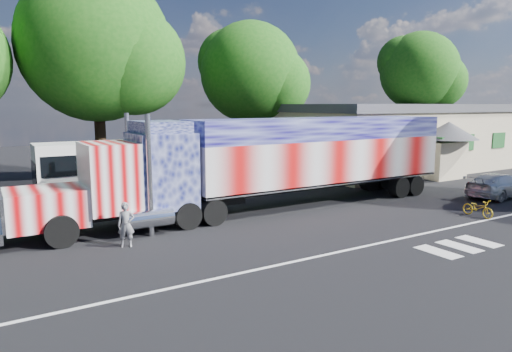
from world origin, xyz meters
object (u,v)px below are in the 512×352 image
bicycle (478,208)px  tree_far_ne (421,72)px  semi_truck (277,160)px  tree_n_mid (99,47)px  tree_ne_a (252,73)px  parked_car (499,185)px  coach_bus (144,168)px  woman (126,225)px

bicycle → tree_far_ne: bearing=48.4°
semi_truck → bicycle: (7.06, -6.22, -2.06)m
tree_n_mid → semi_truck: bearing=-65.6°
bicycle → tree_ne_a: (-0.58, 19.52, 7.22)m
parked_car → tree_far_ne: (12.76, 16.26, 7.67)m
coach_bus → bicycle: 17.14m
tree_far_ne → tree_ne_a: size_ratio=1.05×
woman → tree_n_mid: tree_n_mid is taller
parked_car → tree_ne_a: 19.59m
bicycle → tree_n_mid: (-12.60, 18.42, 8.35)m
woman → tree_n_mid: 16.75m
semi_truck → coach_bus: semi_truck is taller
semi_truck → coach_bus: 7.80m
bicycle → tree_ne_a: 20.82m
coach_bus → bicycle: size_ratio=7.09×
parked_car → tree_n_mid: size_ratio=0.35×
woman → tree_ne_a: bearing=66.8°
woman → tree_n_mid: (2.61, 14.52, 7.93)m
bicycle → coach_bus: bearing=136.6°
semi_truck → tree_ne_a: 15.67m
parked_car → tree_ne_a: size_ratio=0.40×
tree_ne_a → tree_n_mid: 12.12m
parked_car → bicycle: (-5.19, -2.15, -0.27)m
bicycle → tree_n_mid: size_ratio=0.11×
woman → tree_ne_a: (14.62, 15.63, 6.81)m
semi_truck → tree_far_ne: size_ratio=1.84×
woman → bicycle: 15.70m
tree_far_ne → tree_ne_a: (-18.54, 1.11, -0.72)m
woman → tree_ne_a: size_ratio=0.14×
bicycle → tree_n_mid: 23.82m
tree_ne_a → tree_n_mid: bearing=-174.7°
bicycle → tree_ne_a: bearing=94.4°
coach_bus → tree_ne_a: tree_ne_a is taller
woman → bicycle: size_ratio=1.06×
bicycle → semi_truck: bearing=141.3°
coach_bus → parked_car: (17.04, -10.17, -0.99)m
coach_bus → tree_far_ne: size_ratio=0.91×
woman → tree_ne_a: tree_ne_a is taller
tree_far_ne → tree_n_mid: bearing=180.0°
parked_car → woman: size_ratio=2.85×
parked_car → woman: 20.47m
tree_n_mid → woman: bearing=-100.2°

